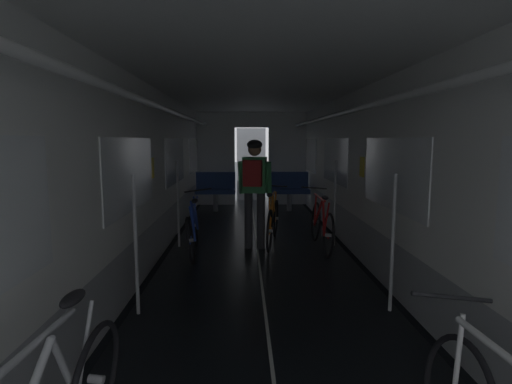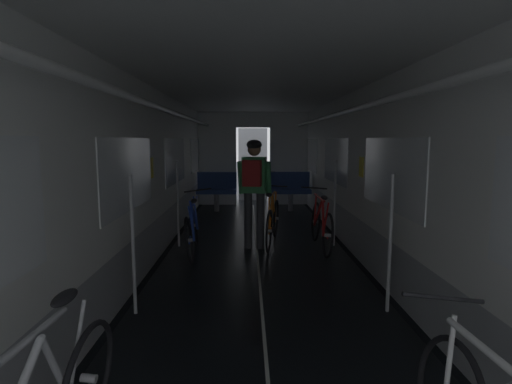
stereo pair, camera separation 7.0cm
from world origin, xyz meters
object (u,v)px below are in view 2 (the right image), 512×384
Objects in this scene: bicycle_blue at (192,229)px; bicycle_orange_in_aisle at (273,221)px; bench_seat_far_left at (217,188)px; bench_seat_far_right at (290,187)px; bicycle_red at (321,225)px; person_cyclist_aisle at (254,182)px.

bicycle_blue reaches higher than bicycle_orange_in_aisle.
bicycle_orange_in_aisle is at bearing -70.32° from bench_seat_far_left.
bicycle_orange_in_aisle is at bearing -100.93° from bench_seat_far_right.
bench_seat_far_left is 1.00× the size of bench_seat_far_right.
bench_seat_far_left is at bearing 180.00° from bench_seat_far_right.
bicycle_orange_in_aisle is at bearing 158.46° from bicycle_red.
bench_seat_far_right is at bearing 92.01° from bicycle_red.
bicycle_red is at bearing -87.99° from bench_seat_far_right.
bicycle_red is at bearing -21.54° from bicycle_orange_in_aisle.
bicycle_blue is 0.98× the size of person_cyclist_aisle.
bicycle_blue is at bearing -172.81° from bicycle_red.
bicycle_red reaches higher than bicycle_orange_in_aisle.
bicycle_orange_in_aisle is at bearing 40.59° from person_cyclist_aisle.
bench_seat_far_right reaches higher than bicycle_orange_in_aisle.
bicycle_blue is at bearing -116.29° from bench_seat_far_right.
bench_seat_far_left reaches higher than bicycle_orange_in_aisle.
bench_seat_far_left is at bearing 109.68° from bicycle_orange_in_aisle.
bench_seat_far_left is 3.83m from bicycle_blue.
bicycle_blue is 1.01× the size of bicycle_orange_in_aisle.
person_cyclist_aisle is at bearing 16.82° from bicycle_blue.
bicycle_red is 0.98× the size of person_cyclist_aisle.
person_cyclist_aisle is (0.94, 0.29, 0.69)m from bicycle_blue.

